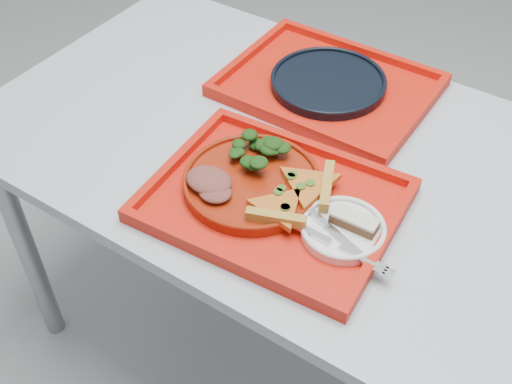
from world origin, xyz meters
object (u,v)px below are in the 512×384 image
dinner_plate (252,183)px  dessert_bar (354,221)px  tray_main (273,203)px  tray_far (328,88)px  navy_plate (328,83)px

dinner_plate → dessert_bar: size_ratio=3.04×
tray_main → tray_far: same height
tray_far → dessert_bar: dessert_bar is taller
tray_main → dinner_plate: dinner_plate is taller
tray_far → dinner_plate: size_ratio=1.73×
tray_main → tray_far: (-0.09, 0.38, 0.00)m
tray_main → dinner_plate: bearing=165.8°
tray_far → dessert_bar: (0.25, -0.36, 0.03)m
tray_main → tray_far: 0.39m
tray_main → dessert_bar: dessert_bar is taller
tray_main → navy_plate: bearing=99.9°
dessert_bar → tray_main: bearing=-176.3°
dessert_bar → tray_far: bearing=122.6°
tray_main → navy_plate: size_ratio=1.73×
dinner_plate → navy_plate: size_ratio=1.00×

